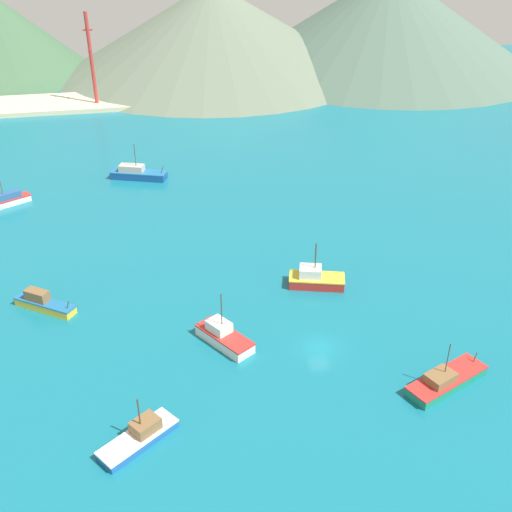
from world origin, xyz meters
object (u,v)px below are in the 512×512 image
at_px(fishing_boat_8, 140,436).
at_px(fishing_boat_3, 4,201).
at_px(fishing_boat_1, 43,303).
at_px(radio_tower, 91,60).
at_px(fishing_boat_4, 224,336).
at_px(fishing_boat_2, 137,173).
at_px(fishing_boat_7, 315,279).
at_px(fishing_boat_0, 446,380).

bearing_deg(fishing_boat_8, fishing_boat_3, 109.90).
relative_size(fishing_boat_3, fishing_boat_8, 1.15).
xyz_separation_m(fishing_boat_1, radio_tower, (4.29, 96.59, 11.47)).
xyz_separation_m(fishing_boat_4, fishing_boat_8, (-10.56, -14.13, -0.22)).
bearing_deg(fishing_boat_2, fishing_boat_7, -62.41).
bearing_deg(fishing_boat_2, fishing_boat_4, -80.93).
height_order(fishing_boat_2, fishing_boat_4, fishing_boat_4).
height_order(fishing_boat_0, fishing_boat_2, fishing_boat_2).
distance_m(fishing_boat_0, fishing_boat_4, 26.24).
bearing_deg(fishing_boat_8, fishing_boat_4, 53.22).
xyz_separation_m(fishing_boat_0, fishing_boat_4, (-23.11, 12.44, 0.22)).
bearing_deg(fishing_boat_2, fishing_boat_0, -64.79).
distance_m(fishing_boat_0, fishing_boat_8, 33.71).
relative_size(fishing_boat_0, fishing_boat_3, 1.11).
xyz_separation_m(fishing_boat_7, radio_tower, (-32.77, 98.09, 11.30)).
xyz_separation_m(fishing_boat_2, fishing_boat_8, (-1.71, -69.59, -0.27)).
height_order(fishing_boat_4, fishing_boat_7, fishing_boat_4).
distance_m(fishing_boat_0, fishing_boat_1, 51.64).
xyz_separation_m(fishing_boat_0, fishing_boat_3, (-55.82, 59.50, 0.11)).
bearing_deg(fishing_boat_8, fishing_boat_1, 114.40).
bearing_deg(radio_tower, fishing_boat_2, -80.11).
height_order(fishing_boat_2, fishing_boat_8, fishing_boat_2).
distance_m(fishing_boat_0, fishing_boat_2, 75.05).
height_order(fishing_boat_8, radio_tower, radio_tower).
bearing_deg(fishing_boat_8, fishing_boat_7, 44.28).
xyz_separation_m(fishing_boat_2, fishing_boat_7, (23.51, -45.00, 0.04)).
bearing_deg(fishing_boat_7, fishing_boat_4, -144.48).
relative_size(fishing_boat_4, radio_tower, 0.34).
bearing_deg(fishing_boat_0, fishing_boat_3, 133.17).
relative_size(fishing_boat_2, fishing_boat_4, 1.38).
bearing_deg(radio_tower, fishing_boat_7, -71.53).
relative_size(fishing_boat_2, fishing_boat_3, 1.18).
xyz_separation_m(fishing_boat_3, fishing_boat_4, (32.72, -47.06, 0.11)).
relative_size(fishing_boat_0, fishing_boat_8, 1.28).
relative_size(fishing_boat_8, radio_tower, 0.35).
distance_m(fishing_boat_8, radio_tower, 123.46).
bearing_deg(fishing_boat_0, fishing_boat_4, 151.70).
bearing_deg(fishing_boat_7, fishing_boat_2, 117.59).
relative_size(fishing_boat_3, radio_tower, 0.40).
height_order(fishing_boat_1, radio_tower, radio_tower).
relative_size(fishing_boat_4, fishing_boat_8, 0.99).
distance_m(fishing_boat_2, fishing_boat_4, 56.16).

